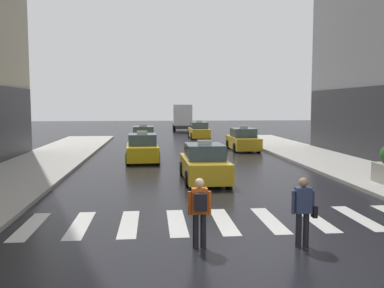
% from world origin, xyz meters
% --- Properties ---
extents(ground_plane, '(160.00, 160.00, 0.00)m').
position_xyz_m(ground_plane, '(0.00, 0.00, 0.00)').
color(ground_plane, black).
extents(crosswalk_markings, '(11.30, 2.80, 0.01)m').
position_xyz_m(crosswalk_markings, '(-0.00, 3.00, 0.00)').
color(crosswalk_markings, silver).
rests_on(crosswalk_markings, ground).
extents(taxi_lead, '(1.98, 4.56, 1.80)m').
position_xyz_m(taxi_lead, '(0.24, 9.61, 0.72)').
color(taxi_lead, gold).
rests_on(taxi_lead, ground).
extents(taxi_second, '(2.06, 4.60, 1.80)m').
position_xyz_m(taxi_second, '(-2.64, 16.44, 0.72)').
color(taxi_second, yellow).
rests_on(taxi_second, ground).
extents(taxi_third, '(1.95, 4.55, 1.80)m').
position_xyz_m(taxi_third, '(4.61, 21.79, 0.72)').
color(taxi_third, gold).
rests_on(taxi_third, ground).
extents(taxi_fourth, '(2.01, 4.58, 1.80)m').
position_xyz_m(taxi_fourth, '(-2.78, 25.30, 0.72)').
color(taxi_fourth, yellow).
rests_on(taxi_fourth, ground).
extents(taxi_fifth, '(1.95, 4.55, 1.80)m').
position_xyz_m(taxi_fifth, '(2.58, 33.09, 0.72)').
color(taxi_fifth, gold).
rests_on(taxi_fifth, ground).
extents(box_truck, '(2.46, 7.60, 3.35)m').
position_xyz_m(box_truck, '(1.69, 44.68, 1.85)').
color(box_truck, '#2D2D2D').
rests_on(box_truck, ground).
extents(pedestrian_with_backpack, '(0.55, 0.43, 1.65)m').
position_xyz_m(pedestrian_with_backpack, '(-0.94, 0.79, 0.97)').
color(pedestrian_with_backpack, black).
rests_on(pedestrian_with_backpack, ground).
extents(pedestrian_with_handbag, '(0.60, 0.24, 1.65)m').
position_xyz_m(pedestrian_with_handbag, '(1.49, 0.68, 0.93)').
color(pedestrian_with_handbag, black).
rests_on(pedestrian_with_handbag, ground).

